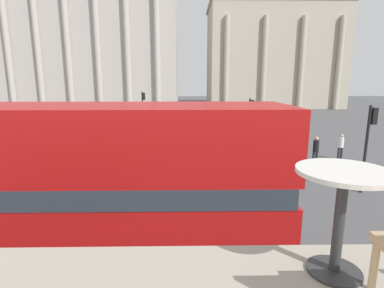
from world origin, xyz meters
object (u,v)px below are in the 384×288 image
at_px(plaza_building_left, 94,46).
at_px(pedestrian_black, 316,149).
at_px(plaza_building_right, 272,57).
at_px(pedestrian_red, 72,135).
at_px(double_decker_bus, 49,185).
at_px(traffic_light_far, 143,105).
at_px(car_white, 181,129).
at_px(traffic_light_near, 369,137).
at_px(traffic_light_mid, 250,117).
at_px(car_maroon, 87,134).
at_px(cafe_dining_table, 342,199).
at_px(pedestrian_white, 341,145).

bearing_deg(plaza_building_left, pedestrian_black, -57.75).
xyz_separation_m(plaza_building_right, pedestrian_red, (-24.80, -37.81, -8.42)).
relative_size(double_decker_bus, pedestrian_red, 6.48).
relative_size(traffic_light_far, pedestrian_red, 2.21).
height_order(plaza_building_left, car_white, plaza_building_left).
relative_size(double_decker_bus, plaza_building_right, 0.45).
xyz_separation_m(plaza_building_right, traffic_light_near, (-8.75, -47.05, -6.92)).
bearing_deg(traffic_light_mid, traffic_light_near, -68.25).
relative_size(traffic_light_mid, car_white, 0.87).
bearing_deg(car_maroon, plaza_building_left, -128.51).
height_order(traffic_light_mid, pedestrian_red, traffic_light_mid).
bearing_deg(car_maroon, pedestrian_red, 28.18).
height_order(cafe_dining_table, pedestrian_white, cafe_dining_table).
xyz_separation_m(double_decker_bus, traffic_light_far, (-0.98, 22.64, 0.14)).
height_order(plaza_building_right, traffic_light_near, plaza_building_right).
distance_m(cafe_dining_table, plaza_building_left, 54.32).
height_order(double_decker_bus, car_white, double_decker_bus).
distance_m(plaza_building_left, traffic_light_far, 27.45).
bearing_deg(car_white, pedestrian_red, 41.22).
bearing_deg(traffic_light_far, traffic_light_near, -55.04).
xyz_separation_m(cafe_dining_table, plaza_building_right, (15.47, 57.57, 5.39)).
xyz_separation_m(double_decker_bus, plaza_building_right, (19.76, 52.56, 7.05)).
bearing_deg(plaza_building_left, pedestrian_white, -54.47).
distance_m(traffic_light_near, traffic_light_far, 20.91).
height_order(traffic_light_mid, traffic_light_far, traffic_light_far).
xyz_separation_m(traffic_light_far, pedestrian_black, (11.68, -12.81, -1.53)).
bearing_deg(plaza_building_right, cafe_dining_table, -105.04).
bearing_deg(cafe_dining_table, car_white, 93.69).
bearing_deg(pedestrian_white, cafe_dining_table, -28.13).
relative_size(double_decker_bus, cafe_dining_table, 15.41).
distance_m(double_decker_bus, traffic_light_mid, 15.78).
bearing_deg(pedestrian_red, traffic_light_near, -27.67).
relative_size(plaza_building_right, traffic_light_far, 6.46).
height_order(plaza_building_right, traffic_light_far, plaza_building_right).
xyz_separation_m(plaza_building_right, traffic_light_far, (-20.73, -29.92, -6.91)).
relative_size(traffic_light_mid, traffic_light_far, 0.95).
bearing_deg(plaza_building_right, plaza_building_left, -168.93).
bearing_deg(cafe_dining_table, plaza_building_right, 74.96).
relative_size(cafe_dining_table, pedestrian_white, 0.45).
xyz_separation_m(car_white, car_maroon, (-7.44, -2.07, 0.00)).
bearing_deg(car_maroon, cafe_dining_table, 59.27).
bearing_deg(traffic_light_mid, pedestrian_red, 175.63).
bearing_deg(plaza_building_left, double_decker_bus, -75.12).
bearing_deg(traffic_light_far, car_white, -44.44).
bearing_deg(traffic_light_far, pedestrian_white, -39.89).
height_order(traffic_light_near, pedestrian_red, traffic_light_near).
relative_size(cafe_dining_table, plaza_building_left, 0.03).
distance_m(plaza_building_right, traffic_light_far, 37.05).
height_order(traffic_light_mid, car_maroon, traffic_light_mid).
bearing_deg(plaza_building_left, car_maroon, -75.50).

